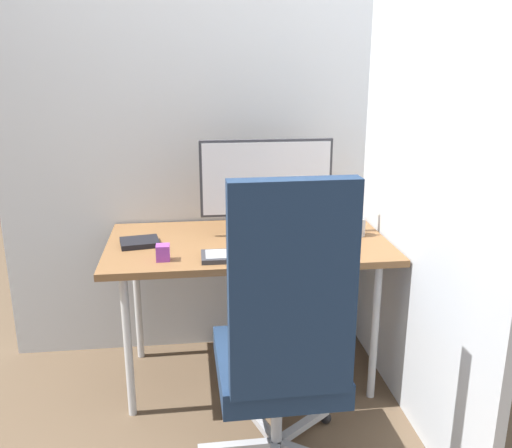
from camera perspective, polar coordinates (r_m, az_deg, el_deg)
name	(u,v)px	position (r m, az deg, el deg)	size (l,w,h in m)	color
ground_plane	(249,375)	(2.88, -0.77, -15.26)	(8.00, 8.00, 0.00)	brown
wall_back	(239,84)	(2.82, -1.76, 14.18)	(2.41, 0.04, 2.80)	silver
wall_side_right	(413,89)	(2.46, 15.86, 13.20)	(0.04, 1.82, 2.80)	silver
desk	(248,252)	(2.59, -0.82, -2.86)	(1.29, 0.70, 0.71)	brown
office_chair	(283,340)	(1.98, 2.83, -11.87)	(0.61, 0.64, 1.18)	black
monitor	(266,181)	(2.59, 1.07, 4.47)	(0.62, 0.14, 0.46)	#333338
keyboard	(257,255)	(2.36, 0.05, -3.20)	(0.47, 0.15, 0.02)	#333338
mouse	(343,253)	(2.39, 8.92, -2.93)	(0.05, 0.09, 0.04)	slate
pen_holder	(358,226)	(2.68, 10.42, -0.21)	(0.07, 0.07, 0.18)	#9EA0A5
notebook	(140,242)	(2.57, -11.89, -1.87)	(0.17, 0.14, 0.02)	black
desk_clamp_accessory	(163,253)	(2.35, -9.56, -2.92)	(0.06, 0.06, 0.07)	purple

